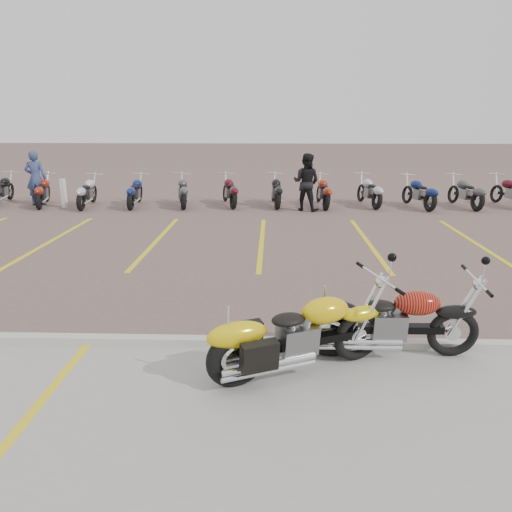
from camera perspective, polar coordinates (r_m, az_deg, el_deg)
The scene contains 10 objects.
ground at distance 8.92m, azimuth 0.05°, elevation -4.62°, with size 100.00×100.00×0.00m, color brown.
concrete_apron at distance 4.96m, azimuth -1.83°, elevation -23.03°, with size 60.00×5.00×0.01m, color #9E9B93.
curb at distance 7.05m, azimuth -0.50°, elevation -9.84°, with size 60.00×0.18×0.12m, color #ADAAA3.
parking_stripes at distance 12.74m, azimuth 0.65°, elevation 1.68°, with size 38.00×5.50×0.01m, color gold, non-canonical shape.
yellow_cruiser at distance 6.20m, azimuth 4.41°, elevation -9.26°, with size 2.25×1.11×0.99m.
flame_cruiser at distance 6.83m, azimuth 14.70°, elevation -7.49°, with size 2.30×0.34×0.95m.
person_a at distance 19.50m, azimuth -23.87°, elevation 8.15°, with size 0.70×0.46×1.93m, color navy.
person_b at distance 16.91m, azimuth 5.76°, elevation 8.39°, with size 0.93×0.72×1.90m, color black.
bollard at distance 18.65m, azimuth -21.13°, elevation 6.70°, with size 0.15×0.15×1.00m, color silver.
bg_bike_row at distance 17.64m, azimuth 2.19°, elevation 7.44°, with size 20.76×2.08×1.10m.
Camera 1 is at (0.28, -8.35, 3.11)m, focal length 35.00 mm.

